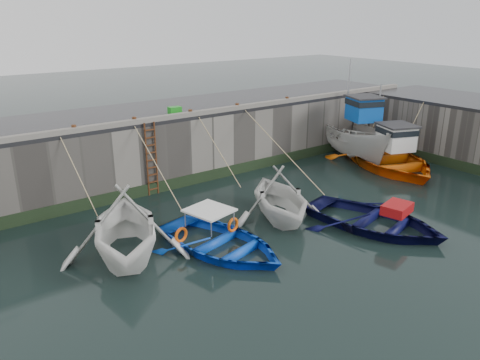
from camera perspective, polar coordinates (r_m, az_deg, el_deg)
ground at (r=14.90m, az=14.82°, el=-11.12°), size 120.00×120.00×0.00m
quay_back at (r=23.46m, az=-9.16°, el=4.60°), size 30.00×5.00×3.00m
road_back at (r=23.11m, az=-9.37°, el=8.39°), size 30.00×5.00×0.16m
kerb_back at (r=21.06m, az=-6.39°, el=7.95°), size 30.00×0.30×0.20m
algae_back at (r=21.70m, az=-5.84°, el=0.06°), size 30.00×0.08×0.50m
ladder at (r=20.35m, az=-10.73°, el=2.47°), size 0.51×0.08×3.20m
boat_near_white at (r=15.93m, az=-13.60°, el=-8.89°), size 5.96×6.33×2.66m
boat_near_white_rope at (r=18.95m, az=-17.92°, el=-4.60°), size 0.04×3.32×3.10m
boat_near_blue at (r=15.85m, az=-2.33°, el=-8.47°), size 4.54×5.58×1.02m
boat_near_blue_rope at (r=19.21m, az=-9.61°, el=-3.54°), size 0.04×4.43×3.10m
boat_near_blacktrim at (r=18.29m, az=4.79°, el=-4.55°), size 5.19×5.53×2.33m
boat_near_blacktrim_rope at (r=21.11m, az=-2.14°, el=-1.12°), size 0.04×3.78×3.10m
boat_near_navy at (r=18.09m, az=15.93°, el=-5.56°), size 4.89×6.01×1.09m
boat_near_navy_rope at (r=21.37m, az=4.84°, el=-0.93°), size 0.04×6.10×3.10m
boat_far_white at (r=26.35m, az=13.95°, el=4.94°), size 4.65×7.01×5.53m
boat_far_orange at (r=25.27m, az=17.51°, el=2.55°), size 7.08×8.21×4.43m
fish_crate at (r=21.69m, az=-7.96°, el=8.40°), size 0.58×0.39×0.33m
bollard_a at (r=19.18m, az=-19.58°, el=5.93°), size 0.18×0.18×0.28m
bollard_b at (r=20.02m, az=-12.75°, el=7.11°), size 0.18×0.18×0.28m
bollard_c at (r=21.23m, az=-6.06°, el=8.17°), size 0.18×0.18×0.28m
bollard_d at (r=22.64m, az=-0.35°, el=8.98°), size 0.18×0.18×0.28m
bollard_e at (r=24.64m, az=5.75°, el=9.75°), size 0.18×0.18×0.28m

